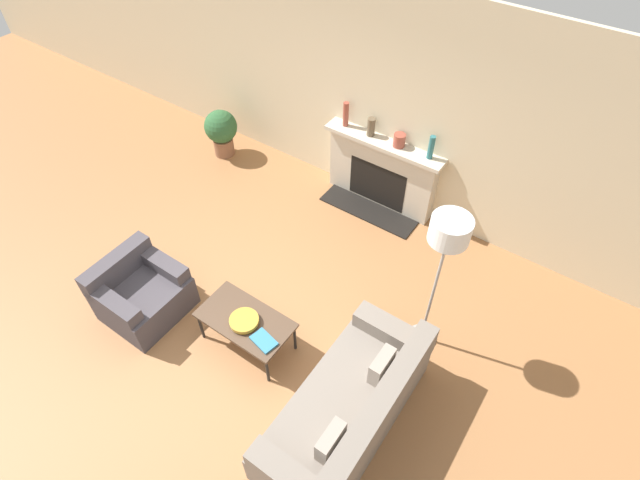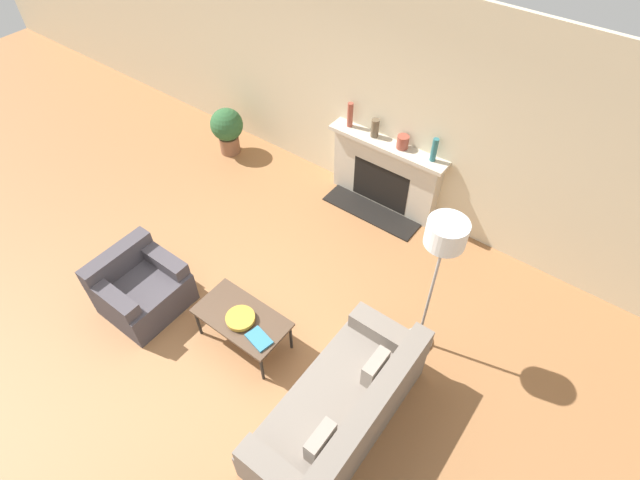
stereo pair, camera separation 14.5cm
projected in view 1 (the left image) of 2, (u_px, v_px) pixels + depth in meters
The scene contains 14 objects.
ground_plane at pixel (234, 338), 5.53m from camera, with size 18.00×18.00×0.00m, color #99663D.
wall_back at pixel (382, 102), 6.16m from camera, with size 18.00×0.06×2.90m.
fireplace at pixel (381, 173), 6.72m from camera, with size 1.65×0.59×1.01m.
couch at pixel (350, 409), 4.65m from camera, with size 0.86×1.91×0.79m.
armchair_near at pixel (141, 293), 5.59m from camera, with size 0.80×0.86×0.73m.
coffee_table at pixel (245, 321), 5.19m from camera, with size 1.00×0.54×0.45m.
bowl at pixel (244, 321), 5.11m from camera, with size 0.31×0.31×0.06m.
book at pixel (264, 341), 4.98m from camera, with size 0.29×0.22×0.02m.
floor_lamp at pixel (447, 243), 4.40m from camera, with size 0.37×0.37×1.84m.
mantel_vase_left at pixel (346, 114), 6.46m from camera, with size 0.08×0.08×0.34m.
mantel_vase_center_left at pixel (371, 127), 6.34m from camera, with size 0.10×0.10×0.24m.
mantel_vase_center_right at pixel (399, 140), 6.21m from camera, with size 0.15×0.15×0.17m.
mantel_vase_right at pixel (431, 147), 5.99m from camera, with size 0.07×0.07×0.31m.
potted_plant at pixel (221, 130), 7.50m from camera, with size 0.49×0.49×0.74m.
Camera 1 is at (2.48, -1.90, 4.78)m, focal length 28.00 mm.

